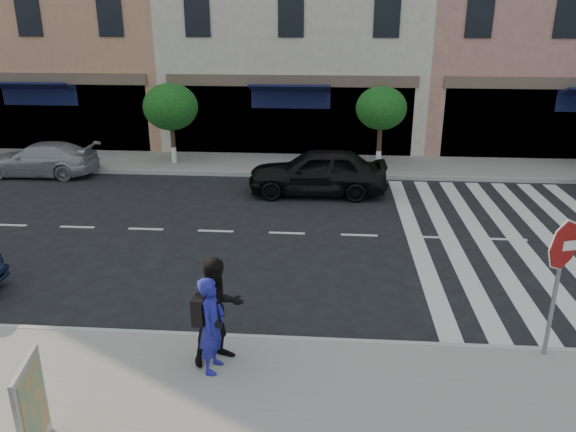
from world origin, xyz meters
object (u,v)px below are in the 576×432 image
at_px(photographer, 212,325).
at_px(walker, 218,311).
at_px(car_far_left, 40,159).
at_px(car_far_mid, 318,171).
at_px(poster_board, 33,411).
at_px(stop_sign, 562,259).

distance_m(photographer, walker, 0.29).
bearing_deg(car_far_left, photographer, 37.53).
bearing_deg(car_far_mid, poster_board, -16.76).
distance_m(walker, poster_board, 3.11).
height_order(walker, poster_board, walker).
height_order(photographer, car_far_left, photographer).
bearing_deg(photographer, car_far_mid, 0.11).
distance_m(poster_board, car_far_left, 15.33).
distance_m(car_far_left, car_far_mid, 10.44).
distance_m(stop_sign, poster_board, 8.30).
xyz_separation_m(stop_sign, poster_board, (-7.68, -2.93, -1.15)).
bearing_deg(photographer, walker, -3.92).
distance_m(stop_sign, walker, 5.74).
bearing_deg(car_far_mid, car_far_left, -99.26).
distance_m(walker, car_far_mid, 9.97).
bearing_deg(walker, car_far_left, 91.08).
xyz_separation_m(walker, car_far_mid, (1.40, 9.86, -0.32)).
relative_size(stop_sign, photographer, 1.50).
relative_size(poster_board, car_far_left, 0.34).
xyz_separation_m(photographer, poster_board, (-1.98, -2.07, -0.16)).
bearing_deg(stop_sign, photographer, 171.83).
height_order(photographer, poster_board, photographer).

